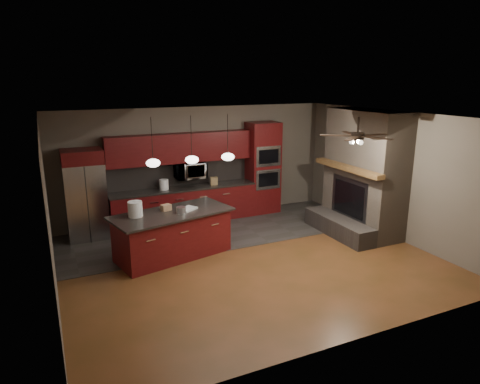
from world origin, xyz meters
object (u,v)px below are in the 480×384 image
white_bucket (135,209)px  counter_bucket (164,185)px  oven_tower (263,168)px  paint_can (181,210)px  microwave (190,170)px  paint_tray (188,209)px  counter_box (214,181)px  kitchen_island (173,234)px  cardboard_box (166,207)px  refrigerator (85,195)px

white_bucket → counter_bucket: 2.11m
oven_tower → paint_can: 3.48m
microwave → paint_tray: (-0.69, -1.88, -0.36)m
white_bucket → counter_bucket: white_bucket is taller
white_bucket → counter_box: white_bucket is taller
oven_tower → white_bucket: size_ratio=8.06×
kitchen_island → paint_tray: bearing=-6.3°
cardboard_box → counter_bucket: size_ratio=0.78×
cardboard_box → counter_bucket: bearing=59.9°
counter_bucket → kitchen_island: bearing=-100.6°
paint_can → counter_box: (1.45, 1.94, 0.01)m
microwave → refrigerator: bearing=-176.9°
refrigerator → paint_can: bearing=-50.3°
refrigerator → paint_tray: bearing=-44.7°
refrigerator → counter_box: refrigerator is taller
kitchen_island → counter_box: counter_box is taller
paint_can → oven_tower: bearing=34.9°
refrigerator → counter_bucket: 1.79m
oven_tower → white_bucket: bearing=-153.8°
counter_box → refrigerator: bearing=-167.8°
oven_tower → counter_bucket: bearing=179.8°
refrigerator → kitchen_island: bearing=-51.3°
oven_tower → refrigerator: 4.44m
oven_tower → counter_bucket: (-2.65, 0.01, -0.17)m
microwave → refrigerator: (-2.46, -0.13, -0.30)m
paint_can → paint_tray: 0.24m
oven_tower → cardboard_box: size_ratio=12.55×
counter_bucket → counter_box: counter_bucket is taller
refrigerator → kitchen_island: refrigerator is taller
kitchen_island → cardboard_box: bearing=98.2°
paint_can → counter_box: 2.42m
oven_tower → counter_box: oven_tower is taller
counter_box → microwave: bearing=-178.2°
oven_tower → microwave: bearing=178.3°
paint_can → counter_bucket: bearing=84.4°
paint_tray → counter_bucket: counter_bucket is taller
white_bucket → counter_bucket: size_ratio=1.21×
microwave → counter_bucket: size_ratio=3.00×
microwave → paint_tray: 2.04m
kitchen_island → counter_bucket: (0.35, 1.87, 0.56)m
counter_bucket → white_bucket: bearing=-119.9°
refrigerator → paint_can: refrigerator is taller
microwave → counter_bucket: (-0.68, -0.05, -0.28)m
paint_tray → counter_box: counter_box is taller
paint_can → paint_tray: size_ratio=0.53×
oven_tower → kitchen_island: size_ratio=0.94×
white_bucket → counter_box: size_ratio=1.54×
paint_can → white_bucket: bearing=169.0°
refrigerator → microwave: bearing=3.1°
paint_tray → counter_bucket: bearing=57.1°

